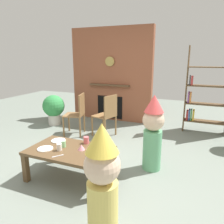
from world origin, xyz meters
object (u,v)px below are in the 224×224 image
Objects in this scene: paper_plate_rear at (45,149)px; child_with_cone_hat at (102,183)px; paper_plate_front at (58,141)px; birthday_cake_slice at (81,147)px; bookshelf at (203,95)px; paper_cup_near_left at (59,147)px; potted_plant_short at (54,108)px; dining_chair_left at (78,112)px; paper_cup_near_right at (64,144)px; dining_chair_middle at (107,113)px; paper_cup_center at (86,140)px; child_in_pink at (153,131)px; coffee_table at (70,153)px.

child_with_cone_hat is (1.18, -0.67, 0.16)m from paper_plate_rear.
paper_plate_front is 0.50m from birthday_cake_slice.
paper_cup_near_left is (-1.76, -2.87, -0.36)m from bookshelf.
birthday_cake_slice is 2.72m from potted_plant_short.
dining_chair_left is 1.20× the size of potted_plant_short.
paper_cup_near_right is at bearing -176.59° from birthday_cake_slice.
dining_chair_middle is (-1.84, -1.08, -0.33)m from bookshelf.
child_with_cone_hat is (0.76, -1.07, 0.12)m from paper_cup_center.
child_in_pink reaches higher than potted_plant_short.
paper_plate_rear is at bearing -136.77° from paper_cup_center.
paper_plate_front is at bearing -13.89° from child_in_pink.
child_in_pink is 3.03m from potted_plant_short.
child_with_cone_hat reaches higher than dining_chair_middle.
paper_cup_near_left is 0.45× the size of paper_plate_front.
child_with_cone_hat is at bearing 109.96° from dining_chair_left.
paper_cup_center is 2.53m from potted_plant_short.
paper_plate_front is 0.23× the size of dining_chair_middle.
coffee_table is 0.16m from paper_cup_near_right.
paper_plate_rear is (-0.42, -0.39, -0.04)m from paper_cup_center.
potted_plant_short is (-1.65, 1.94, -0.05)m from paper_cup_near_right.
birthday_cake_slice is at bearing 107.21° from dining_chair_left.
paper_plate_front is 1.47m from dining_chair_left.
paper_plate_rear is at bearing -123.96° from bookshelf.
potted_plant_short is at bearing 129.05° from paper_plate_front.
dining_chair_middle is at bearing -24.50° from child_with_cone_hat.
dining_chair_middle is (-0.34, 1.65, 0.04)m from birthday_cake_slice.
paper_plate_rear is 1.83m from dining_chair_middle.
bookshelf is 3.53m from paper_plate_rear.
dining_chair_left reaches higher than birthday_cake_slice.
paper_plate_front is 1.55m from child_with_cone_hat.
bookshelf reaches higher than paper_cup_near_right.
bookshelf reaches higher than birthday_cake_slice.
child_with_cone_hat reaches higher than paper_plate_rear.
paper_cup_near_left is at bearing -141.39° from coffee_table.
bookshelf is 2.16m from dining_chair_middle.
paper_cup_near_right is at bearing -37.42° from paper_plate_front.
dining_chair_middle is (0.14, 1.51, 0.07)m from paper_plate_front.
paper_plate_rear is 0.28× the size of potted_plant_short.
paper_cup_near_right is at bearing 39.12° from paper_plate_rear.
paper_cup_center reaches higher than birthday_cake_slice.
paper_cup_center is 0.09× the size of child_with_cone_hat.
paper_plate_front is (-0.20, 0.16, -0.04)m from paper_cup_near_right.
bookshelf reaches higher than paper_cup_near_left.
birthday_cake_slice is (0.47, 0.17, 0.03)m from paper_plate_rear.
paper_cup_near_right reaches higher than paper_plate_front.
paper_cup_near_left is at bearing 11.90° from paper_plate_rear.
paper_plate_rear is 2.10× the size of birthday_cake_slice.
paper_cup_center is 0.44m from paper_plate_front.
child_in_pink reaches higher than paper_plate_rear.
paper_cup_near_right is 1.67m from dining_chair_middle.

